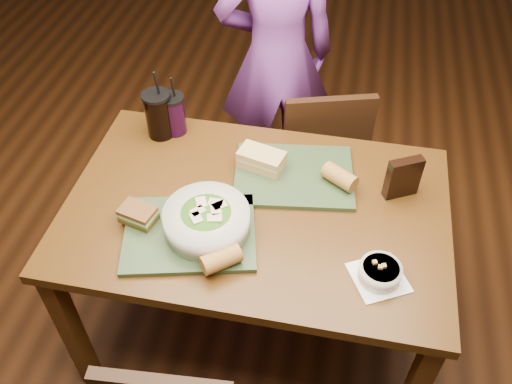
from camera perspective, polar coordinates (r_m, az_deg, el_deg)
ground at (r=2.45m, az=0.00°, el=-13.59°), size 6.00×6.00×0.00m
dining_table at (r=1.91m, az=0.00°, el=-3.37°), size 1.30×0.85×0.75m
chair_far at (r=2.46m, az=7.37°, el=3.77°), size 0.46×0.47×0.85m
diner at (r=2.57m, az=2.14°, el=13.97°), size 0.64×0.52×1.51m
tray_near at (r=1.77m, az=-6.99°, el=-4.34°), size 0.48×0.41×0.02m
tray_far at (r=1.94m, az=3.99°, el=1.75°), size 0.46×0.38×0.02m
salad_bowl at (r=1.73m, az=-5.22°, el=-2.88°), size 0.28×0.28×0.09m
soup_bowl at (r=1.67m, az=12.92°, el=-8.24°), size 0.21×0.21×0.06m
sandwich_near at (r=1.80m, az=-12.31°, el=-2.33°), size 0.13×0.10×0.05m
sandwich_far at (r=1.94m, az=0.58°, el=3.46°), size 0.18×0.13×0.07m
baguette_near at (r=1.64m, az=-3.69°, el=-7.05°), size 0.13×0.12×0.06m
baguette_far at (r=1.90m, az=8.80°, el=1.58°), size 0.14×0.12×0.06m
cup_cola at (r=2.10m, az=-10.22°, el=8.05°), size 0.11×0.11×0.29m
cup_berry at (r=2.11m, az=-8.64°, el=8.12°), size 0.09×0.09×0.25m
chip_bag at (r=1.90m, az=15.22°, el=1.46°), size 0.12×0.09×0.16m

